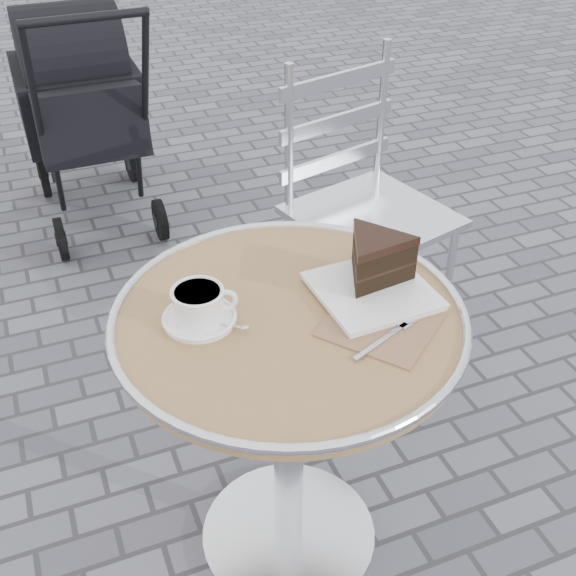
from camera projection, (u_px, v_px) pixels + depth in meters
name	position (u px, v px, depth m)	size (l,w,h in m)	color
ground	(289.00, 538.00, 1.86)	(80.00, 80.00, 0.00)	slate
cafe_table	(289.00, 376.00, 1.53)	(0.72, 0.72, 0.74)	silver
cappuccino_set	(200.00, 307.00, 1.40)	(0.15, 0.15, 0.07)	white
cake_plate_set	(375.00, 266.00, 1.48)	(0.30, 0.38, 0.12)	#8C634D
bistro_chair	(352.00, 176.00, 2.23)	(0.52, 0.52, 0.96)	silver
baby_stroller	(83.00, 114.00, 3.00)	(0.46, 0.96, 1.00)	black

